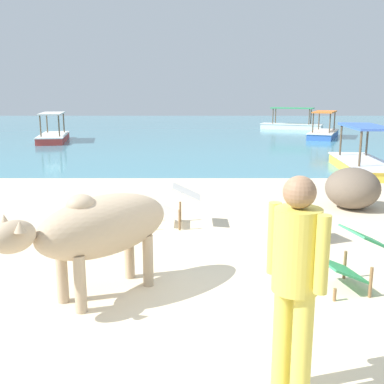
{
  "coord_description": "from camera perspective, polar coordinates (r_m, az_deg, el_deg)",
  "views": [
    {
      "loc": [
        -0.39,
        -4.53,
        2.19
      ],
      "look_at": [
        -0.39,
        3.0,
        0.55
      ],
      "focal_mm": 42.83,
      "sensor_mm": 36.0,
      "label": 1
    }
  ],
  "objects": [
    {
      "name": "boat_blue",
      "position": [
        23.63,
        16.11,
        7.19
      ],
      "size": [
        2.47,
        3.83,
        1.29
      ],
      "rotation": [
        0.0,
        0.0,
        1.18
      ],
      "color": "#3866B7",
      "rests_on": "water_surface"
    },
    {
      "name": "sand_beach",
      "position": [
        5.04,
        4.56,
        -13.25
      ],
      "size": [
        18.0,
        14.0,
        0.04
      ],
      "primitive_type": "cube",
      "color": "beige",
      "rests_on": "ground"
    },
    {
      "name": "boat_red",
      "position": [
        21.88,
        -16.84,
        6.77
      ],
      "size": [
        1.78,
        3.82,
        1.29
      ],
      "rotation": [
        0.0,
        0.0,
        1.75
      ],
      "color": "#C63833",
      "rests_on": "water_surface"
    },
    {
      "name": "person_standing",
      "position": [
        3.24,
        12.81,
        -9.78
      ],
      "size": [
        0.34,
        0.43,
        1.62
      ],
      "rotation": [
        0.0,
        0.0,
        0.63
      ],
      "color": "#DBC64C",
      "rests_on": "sand_beach"
    },
    {
      "name": "water_surface",
      "position": [
        26.63,
        0.89,
        7.55
      ],
      "size": [
        60.0,
        36.0,
        0.03
      ],
      "primitive_type": "cube",
      "color": "teal",
      "rests_on": "ground"
    },
    {
      "name": "boat_white",
      "position": [
        28.82,
        12.34,
        8.21
      ],
      "size": [
        3.84,
        2.45,
        1.29
      ],
      "rotation": [
        0.0,
        0.0,
        2.76
      ],
      "color": "white",
      "rests_on": "water_surface"
    },
    {
      "name": "shore_rock_large",
      "position": [
        9.13,
        19.42,
        0.45
      ],
      "size": [
        1.23,
        1.25,
        0.78
      ],
      "primitive_type": "ellipsoid",
      "rotation": [
        0.0,
        0.0,
        1.32
      ],
      "color": "#6B5B4C",
      "rests_on": "sand_beach"
    },
    {
      "name": "boat_yellow",
      "position": [
        13.68,
        20.52,
        3.52
      ],
      "size": [
        1.47,
        3.76,
        1.29
      ],
      "rotation": [
        0.0,
        0.0,
        4.63
      ],
      "color": "gold",
      "rests_on": "water_surface"
    },
    {
      "name": "deck_chair_far",
      "position": [
        7.49,
        -1.88,
        -1.36
      ],
      "size": [
        0.77,
        0.56,
        0.68
      ],
      "rotation": [
        0.0,
        0.0,
        3.15
      ],
      "color": "brown",
      "rests_on": "sand_beach"
    },
    {
      "name": "deck_chair_near",
      "position": [
        5.42,
        19.62,
        -7.45
      ],
      "size": [
        0.86,
        0.69,
        0.68
      ],
      "rotation": [
        0.0,
        0.0,
        3.36
      ],
      "color": "brown",
      "rests_on": "sand_beach"
    },
    {
      "name": "bottle",
      "position": [
        6.72,
        13.72,
        -2.26
      ],
      "size": [
        0.07,
        0.07,
        0.3
      ],
      "color": "brown",
      "rests_on": "low_bench_table"
    },
    {
      "name": "cow",
      "position": [
        4.92,
        -11.26,
        -4.34
      ],
      "size": [
        1.71,
        1.77,
        1.16
      ],
      "rotation": [
        0.0,
        0.0,
        3.96
      ],
      "color": "tan",
      "rests_on": "sand_beach"
    },
    {
      "name": "low_bench_table",
      "position": [
        6.85,
        13.3,
        -3.53
      ],
      "size": [
        0.87,
        0.68,
        0.39
      ],
      "rotation": [
        0.0,
        0.0,
        0.37
      ],
      "color": "brown",
      "rests_on": "sand_beach"
    }
  ]
}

